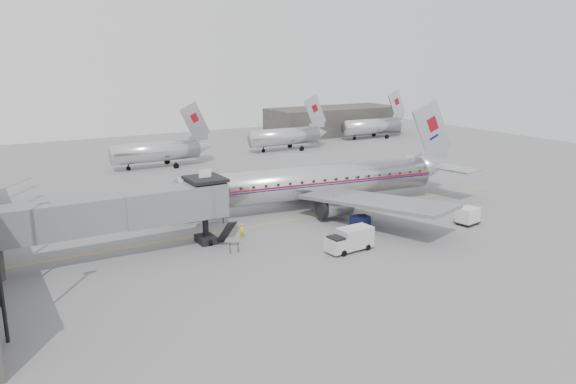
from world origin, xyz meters
name	(u,v)px	position (x,y,z in m)	size (l,w,h in m)	color
ground	(307,237)	(0.00, 0.00, 0.00)	(160.00, 160.00, 0.00)	slate
hangar	(333,121)	(45.00, 60.00, 3.00)	(30.00, 12.00, 6.00)	#34312F
apron_line	(301,218)	(3.00, 6.00, 0.01)	(0.15, 60.00, 0.01)	gold
jet_bridge	(127,211)	(-16.66, 3.67, 4.18)	(21.00, 6.20, 7.10)	#5D5F62
distant_aircraft_near	(157,151)	(-1.79, 42.00, 2.73)	(16.39, 3.20, 10.26)	silver
distant_aircraft_mid	(285,136)	(24.21, 46.00, 2.73)	(16.39, 3.20, 10.26)	silver
distant_aircraft_far	(372,126)	(48.21, 50.00, 2.73)	(16.39, 3.20, 10.26)	silver
airliner	(316,182)	(6.77, 8.91, 3.10)	(38.95, 35.90, 12.34)	silver
service_van	(350,239)	(1.26, -5.30, 1.13)	(4.69, 2.07, 2.16)	#B8B8BA
baggage_cart_navy	(360,223)	(6.00, -0.67, 0.79)	(2.06, 1.67, 1.48)	black
baggage_cart_white	(468,216)	(17.11, -4.95, 0.97)	(2.58, 2.12, 1.83)	silver
ramp_worker	(242,231)	(-5.74, 3.00, 0.76)	(0.56, 0.36, 1.52)	#CBCD18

